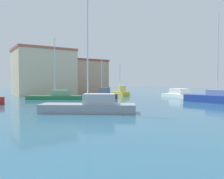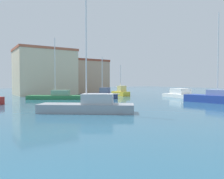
# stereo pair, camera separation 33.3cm
# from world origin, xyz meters

# --- Properties ---
(water) EXTENTS (160.00, 160.00, 0.00)m
(water) POSITION_xyz_m (15.00, 20.00, 0.00)
(water) COLOR #285670
(water) RESTS_ON ground
(sailboat_yellow_center_channel) EXTENTS (1.94, 4.80, 6.16)m
(sailboat_yellow_center_channel) POSITION_xyz_m (26.31, 32.29, 0.71)
(sailboat_yellow_center_channel) COLOR gold
(sailboat_yellow_center_channel) RESTS_ON water
(sailboat_navy_distant_east) EXTENTS (3.96, 5.10, 6.88)m
(sailboat_navy_distant_east) POSITION_xyz_m (19.69, 28.13, 0.65)
(sailboat_navy_distant_east) COLOR #19234C
(sailboat_navy_distant_east) RESTS_ON water
(motorboat_white_near_pier) EXTENTS (4.37, 9.02, 1.60)m
(motorboat_white_near_pier) POSITION_xyz_m (32.44, 22.21, 0.57)
(motorboat_white_near_pier) COLOR white
(motorboat_white_near_pier) RESTS_ON water
(sailboat_green_far_left) EXTENTS (8.56, 6.81, 9.80)m
(sailboat_green_far_left) POSITION_xyz_m (12.60, 30.80, 0.50)
(sailboat_green_far_left) COLOR #28703D
(sailboat_green_far_left) RESTS_ON water
(sailboat_blue_distant_north) EXTENTS (3.52, 8.74, 11.83)m
(sailboat_blue_distant_north) POSITION_xyz_m (28.37, 12.97, 0.64)
(sailboat_blue_distant_north) COLOR #233D93
(sailboat_blue_distant_north) RESTS_ON water
(sailboat_grey_far_right) EXTENTS (8.15, 6.90, 12.59)m
(sailboat_grey_far_right) POSITION_xyz_m (9.84, 13.73, 0.65)
(sailboat_grey_far_right) COLOR gray
(sailboat_grey_far_right) RESTS_ON water
(waterfront_apartments) EXTENTS (12.05, 9.39, 9.83)m
(waterfront_apartments) POSITION_xyz_m (14.61, 44.44, 4.92)
(waterfront_apartments) COLOR beige
(waterfront_apartments) RESTS_ON ground
(warehouse_block) EXTENTS (10.83, 7.62, 8.37)m
(warehouse_block) POSITION_xyz_m (25.64, 47.52, 4.20)
(warehouse_block) COLOR tan
(warehouse_block) RESTS_ON ground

